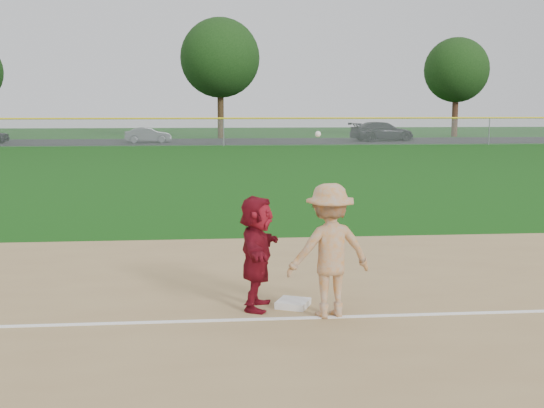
{
  "coord_description": "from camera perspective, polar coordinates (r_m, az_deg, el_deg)",
  "views": [
    {
      "loc": [
        -1.05,
        -9.88,
        2.97
      ],
      "look_at": [
        0.0,
        1.5,
        1.3
      ],
      "focal_mm": 45.0,
      "sensor_mm": 36.0,
      "label": 1
    }
  ],
  "objects": [
    {
      "name": "base_runner",
      "position": [
        9.87,
        -1.28,
        -4.08
      ],
      "size": [
        0.78,
        1.61,
        1.66
      ],
      "primitive_type": "imported",
      "rotation": [
        0.0,
        0.0,
        1.37
      ],
      "color": "maroon",
      "rests_on": "infield_dirt"
    },
    {
      "name": "first_base",
      "position": [
        10.14,
        1.77,
        -8.31
      ],
      "size": [
        0.57,
        0.57,
        0.1
      ],
      "primitive_type": "cube",
      "rotation": [
        0.0,
        0.0,
        -0.41
      ],
      "color": "white",
      "rests_on": "infield_dirt"
    },
    {
      "name": "parking_asphalt",
      "position": [
        55.96,
        -4.19,
        5.24
      ],
      "size": [
        120.0,
        10.0,
        0.01
      ],
      "primitive_type": "cube",
      "color": "black",
      "rests_on": "ground"
    },
    {
      "name": "first_base_play",
      "position": [
        9.53,
        4.83,
        -3.89
      ],
      "size": [
        1.33,
        0.93,
        2.58
      ],
      "color": "#A1A1A3",
      "rests_on": "infield_dirt"
    },
    {
      "name": "car_right",
      "position": [
        57.26,
        9.2,
        6.02
      ],
      "size": [
        5.76,
        3.35,
        1.57
      ],
      "primitive_type": "imported",
      "rotation": [
        0.0,
        0.0,
        1.8
      ],
      "color": "black",
      "rests_on": "parking_asphalt"
    },
    {
      "name": "ground",
      "position": [
        10.37,
        0.77,
        -8.33
      ],
      "size": [
        160.0,
        160.0,
        0.0
      ],
      "primitive_type": "plane",
      "color": "#11450D",
      "rests_on": "ground"
    },
    {
      "name": "tree_2",
      "position": [
        61.52,
        -4.37,
        12.09
      ],
      "size": [
        7.0,
        7.0,
        10.58
      ],
      "color": "#362613",
      "rests_on": "ground"
    },
    {
      "name": "outfield_fence",
      "position": [
        49.9,
        -4.08,
        7.12
      ],
      "size": [
        110.0,
        0.12,
        110.0
      ],
      "color": "#999EA0",
      "rests_on": "ground"
    },
    {
      "name": "foul_line",
      "position": [
        9.6,
        1.28,
        -9.55
      ],
      "size": [
        60.0,
        0.1,
        0.01
      ],
      "primitive_type": "cube",
      "color": "white",
      "rests_on": "infield_dirt"
    },
    {
      "name": "tree_3",
      "position": [
        66.86,
        15.19,
        10.75
      ],
      "size": [
        6.0,
        6.0,
        9.19
      ],
      "color": "#3D2316",
      "rests_on": "ground"
    },
    {
      "name": "car_mid",
      "position": [
        54.92,
        -10.34,
        5.7
      ],
      "size": [
        3.76,
        1.69,
        1.2
      ],
      "primitive_type": "imported",
      "rotation": [
        0.0,
        0.0,
        1.69
      ],
      "color": "#595B61",
      "rests_on": "parking_asphalt"
    }
  ]
}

